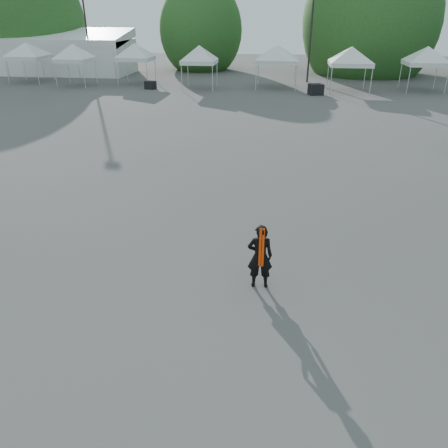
# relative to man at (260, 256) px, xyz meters

# --- Properties ---
(ground) EXTENTS (120.00, 120.00, 0.00)m
(ground) POSITION_rel_man_xyz_m (-0.55, 0.91, -0.79)
(ground) COLOR #474442
(ground) RESTS_ON ground
(marquee) EXTENTS (15.00, 6.25, 4.23)m
(marquee) POSITION_rel_man_xyz_m (-22.55, 35.91, 1.18)
(marquee) COLOR white
(marquee) RESTS_ON ground
(light_pole_west) EXTENTS (0.60, 0.25, 10.30)m
(light_pole_west) POSITION_rel_man_xyz_m (-18.55, 34.91, 4.98)
(light_pole_west) COLOR black
(light_pole_west) RESTS_ON ground
(light_pole_east) EXTENTS (0.60, 0.25, 9.80)m
(light_pole_east) POSITION_rel_man_xyz_m (2.45, 32.91, 4.73)
(light_pole_east) COLOR black
(light_pole_east) RESTS_ON ground
(tree_far_w) EXTENTS (4.80, 4.80, 7.30)m
(tree_far_w) POSITION_rel_man_xyz_m (-26.55, 38.91, 3.75)
(tree_far_w) COLOR #382314
(tree_far_w) RESTS_ON ground
(tree_mid_w) EXTENTS (4.16, 4.16, 6.33)m
(tree_mid_w) POSITION_rel_man_xyz_m (-8.55, 40.91, 3.14)
(tree_mid_w) COLOR #382314
(tree_mid_w) RESTS_ON ground
(tree_mid_e) EXTENTS (5.12, 5.12, 7.79)m
(tree_mid_e) POSITION_rel_man_xyz_m (8.45, 39.91, 4.05)
(tree_mid_e) COLOR #382314
(tree_mid_e) RESTS_ON ground
(tent_a) EXTENTS (4.20, 4.20, 3.88)m
(tent_a) POSITION_rel_man_xyz_m (-22.05, 29.87, 2.27)
(tent_a) COLOR silver
(tent_a) RESTS_ON ground
(tent_b) EXTENTS (3.78, 3.78, 3.88)m
(tent_b) POSITION_rel_man_xyz_m (-17.04, 28.20, 2.27)
(tent_b) COLOR silver
(tent_b) RESTS_ON ground
(tent_c) EXTENTS (3.97, 3.97, 3.88)m
(tent_c) POSITION_rel_man_xyz_m (-12.29, 29.87, 2.27)
(tent_c) COLOR silver
(tent_c) RESTS_ON ground
(tent_d) EXTENTS (3.77, 3.77, 3.88)m
(tent_d) POSITION_rel_man_xyz_m (-6.41, 27.99, 2.27)
(tent_d) COLOR silver
(tent_d) RESTS_ON ground
(tent_e) EXTENTS (4.74, 4.74, 3.88)m
(tent_e) POSITION_rel_man_xyz_m (-0.26, 29.39, 2.27)
(tent_e) COLOR silver
(tent_e) RESTS_ON ground
(tent_f) EXTENTS (4.44, 4.44, 3.88)m
(tent_f) POSITION_rel_man_xyz_m (5.38, 28.09, 2.27)
(tent_f) COLOR silver
(tent_f) RESTS_ON ground
(tent_g) EXTENTS (4.22, 4.22, 3.88)m
(tent_g) POSITION_rel_man_xyz_m (11.21, 29.13, 2.27)
(tent_g) COLOR silver
(tent_g) RESTS_ON ground
(man) EXTENTS (0.60, 0.43, 1.57)m
(man) POSITION_rel_man_xyz_m (0.00, 0.00, 0.00)
(man) COLOR black
(man) RESTS_ON ground
(crate_west) EXTENTS (0.96, 0.84, 0.62)m
(crate_west) POSITION_rel_man_xyz_m (-10.40, 27.34, -0.47)
(crate_west) COLOR black
(crate_west) RESTS_ON ground
(crate_mid) EXTENTS (1.24, 1.10, 0.80)m
(crate_mid) POSITION_rel_man_xyz_m (2.81, 26.27, -0.39)
(crate_mid) COLOR black
(crate_mid) RESTS_ON ground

